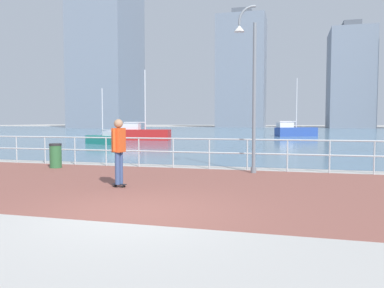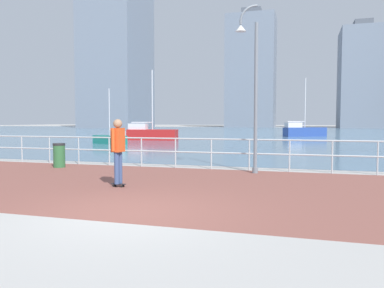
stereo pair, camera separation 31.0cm
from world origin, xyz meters
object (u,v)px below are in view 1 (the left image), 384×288
Objects in this scene: sailboat_navy at (295,131)px; sailboat_white at (104,139)px; skateboarder at (119,146)px; trash_bin at (56,156)px; lamppost at (250,81)px; sailboat_blue at (144,133)px.

sailboat_white is at bearing -126.72° from sailboat_navy.
sailboat_navy is at bearing 53.28° from sailboat_white.
trash_bin is (-4.20, 3.26, -0.64)m from skateboarder.
sailboat_navy is (1.68, 32.20, -2.50)m from lamppost.
lamppost reaches higher than skateboarder.
skateboarder is 5.36m from trash_bin.
sailboat_blue is at bearing 110.59° from skateboarder.
skateboarder is 36.23m from sailboat_navy.
sailboat_navy reaches higher than lamppost.
sailboat_blue reaches higher than sailboat_white.
lamppost reaches higher than sailboat_white.
sailboat_white is at bearing 110.91° from trash_bin.
skateboarder is 0.29× the size of sailboat_blue.
sailboat_navy reaches higher than skateboarder.
lamppost is 6.09× the size of trash_bin.
sailboat_navy is 1.56× the size of sailboat_white.
lamppost reaches higher than trash_bin.
lamppost is at bearing 50.33° from skateboarder.
lamppost is 5.23m from skateboarder.
sailboat_blue is 6.39m from sailboat_white.
lamppost is 32.34m from sailboat_navy.
skateboarder is (-3.08, -3.71, -2.02)m from lamppost.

